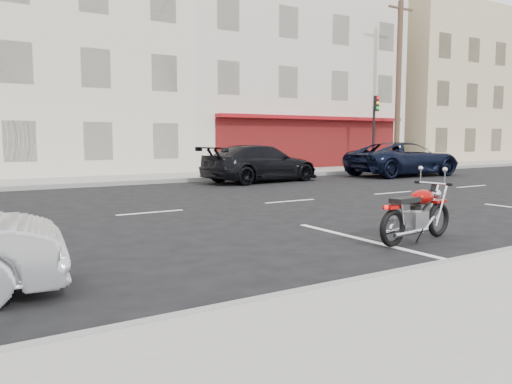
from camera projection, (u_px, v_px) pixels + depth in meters
ground at (226, 206)px, 12.63m from camera, size 120.00×120.00×0.00m
curb_near at (96, 339)px, 4.08m from camera, size 80.00×0.12×0.16m
bldg_cream at (33, 57)px, 24.73m from camera, size 12.00×12.00×11.50m
bldg_corner at (256, 66)px, 31.49m from camera, size 14.00×12.00×12.50m
bldg_far_east at (417, 90)px, 39.44m from camera, size 12.00×12.00×11.00m
utility_pole at (398, 83)px, 27.51m from camera, size 1.80×0.30×9.00m
traffic_light at (375, 122)px, 26.47m from camera, size 0.26×0.30×3.80m
fire_hydrant at (351, 161)px, 26.04m from camera, size 0.20×0.20×0.72m
motorcycle at (439, 212)px, 8.73m from camera, size 1.93×0.64×0.97m
suv_far at (403, 159)px, 22.89m from camera, size 5.64×2.77×1.54m
car_far at (261, 163)px, 19.69m from camera, size 5.23×2.63×1.46m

